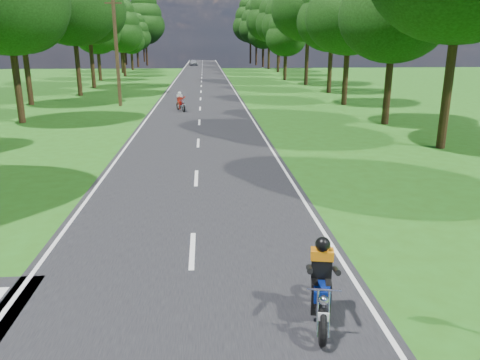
{
  "coord_description": "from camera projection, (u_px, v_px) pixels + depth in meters",
  "views": [
    {
      "loc": [
        0.36,
        -7.97,
        4.66
      ],
      "look_at": [
        1.26,
        4.0,
        1.1
      ],
      "focal_mm": 35.0,
      "sensor_mm": 36.0,
      "label": 1
    }
  ],
  "objects": [
    {
      "name": "ground",
      "position": [
        190.0,
        296.0,
        8.92
      ],
      "size": [
        160.0,
        160.0,
        0.0
      ],
      "primitive_type": "plane",
      "color": "#245312",
      "rests_on": "ground"
    },
    {
      "name": "main_road",
      "position": [
        201.0,
        82.0,
        56.72
      ],
      "size": [
        7.0,
        140.0,
        0.02
      ],
      "primitive_type": "cube",
      "color": "black",
      "rests_on": "ground"
    },
    {
      "name": "road_markings",
      "position": [
        200.0,
        83.0,
        54.92
      ],
      "size": [
        7.4,
        140.0,
        0.01
      ],
      "color": "silver",
      "rests_on": "main_road"
    },
    {
      "name": "treeline",
      "position": [
        211.0,
        14.0,
        64.11
      ],
      "size": [
        40.0,
        115.35,
        14.78
      ],
      "color": "black",
      "rests_on": "ground"
    },
    {
      "name": "telegraph_pole",
      "position": [
        117.0,
        50.0,
        34.11
      ],
      "size": [
        1.2,
        0.26,
        8.0
      ],
      "color": "#382616",
      "rests_on": "ground"
    },
    {
      "name": "rider_near_blue",
      "position": [
        322.0,
        281.0,
        7.96
      ],
      "size": [
        0.9,
        1.82,
        1.45
      ],
      "primitive_type": null,
      "rotation": [
        0.0,
        0.0,
        -0.19
      ],
      "color": "navy",
      "rests_on": "main_road"
    },
    {
      "name": "rider_far_red",
      "position": [
        181.0,
        101.0,
        32.41
      ],
      "size": [
        1.04,
        1.68,
        1.33
      ],
      "primitive_type": null,
      "rotation": [
        0.0,
        0.0,
        0.34
      ],
      "color": "#B4100D",
      "rests_on": "main_road"
    },
    {
      "name": "distant_car",
      "position": [
        193.0,
        62.0,
        94.57
      ],
      "size": [
        1.96,
        3.83,
        1.25
      ],
      "primitive_type": "imported",
      "rotation": [
        0.0,
        0.0,
        0.14
      ],
      "color": "#B7BABE",
      "rests_on": "main_road"
    }
  ]
}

